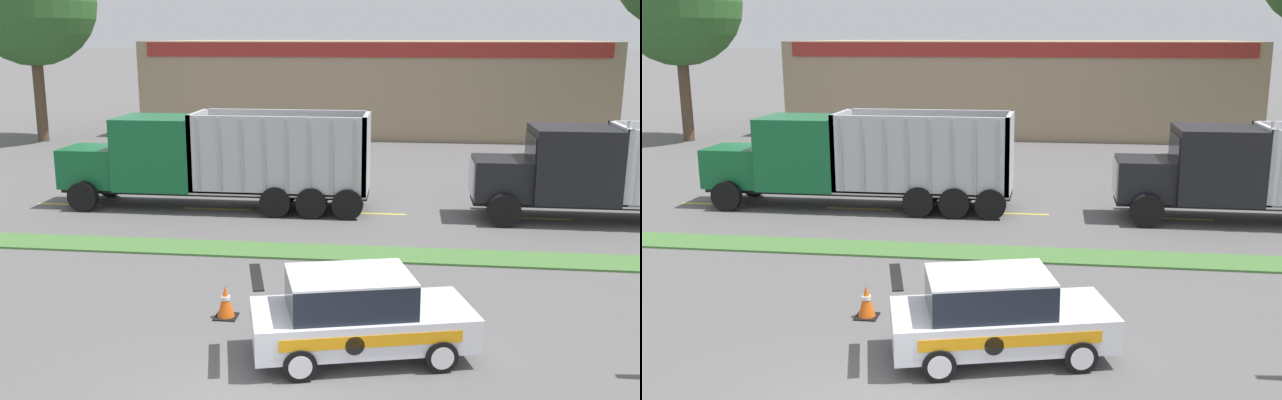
% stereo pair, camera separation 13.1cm
% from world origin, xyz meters
% --- Properties ---
extents(grass_verge, '(120.00, 1.40, 0.06)m').
position_xyz_m(grass_verge, '(0.00, 8.94, 0.03)').
color(grass_verge, '#477538').
rests_on(grass_verge, ground_plane).
extents(centre_line_2, '(2.40, 0.14, 0.01)m').
position_xyz_m(centre_line_2, '(-9.50, 13.65, 0.00)').
color(centre_line_2, yellow).
rests_on(centre_line_2, ground_plane).
extents(centre_line_3, '(2.40, 0.14, 0.01)m').
position_xyz_m(centre_line_3, '(-4.10, 13.65, 0.00)').
color(centre_line_3, yellow).
rests_on(centre_line_3, ground_plane).
extents(centre_line_4, '(2.40, 0.14, 0.01)m').
position_xyz_m(centre_line_4, '(1.30, 13.65, 0.00)').
color(centre_line_4, yellow).
rests_on(centre_line_4, ground_plane).
extents(centre_line_5, '(2.40, 0.14, 0.01)m').
position_xyz_m(centre_line_5, '(6.70, 13.65, 0.00)').
color(centre_line_5, yellow).
rests_on(centre_line_5, ground_plane).
extents(dump_truck_lead, '(10.84, 2.62, 3.36)m').
position_xyz_m(dump_truck_lead, '(-5.07, 13.91, 1.62)').
color(dump_truck_lead, black).
rests_on(dump_truck_lead, ground_plane).
extents(dump_truck_mid, '(10.27, 2.70, 3.37)m').
position_xyz_m(dump_truck_mid, '(8.89, 13.64, 1.56)').
color(dump_truck_mid, black).
rests_on(dump_truck_mid, ground_plane).
extents(rally_car, '(4.46, 2.85, 1.67)m').
position_xyz_m(rally_car, '(1.65, 2.60, 0.83)').
color(rally_car, silver).
rests_on(rally_car, ground_plane).
extents(traffic_cone, '(0.48, 0.48, 0.72)m').
position_xyz_m(traffic_cone, '(-1.29, 4.11, 0.35)').
color(traffic_cone, black).
rests_on(traffic_cone, ground_plane).
extents(store_building_backdrop, '(27.28, 12.10, 5.57)m').
position_xyz_m(store_building_backdrop, '(0.34, 36.59, 2.79)').
color(store_building_backdrop, '#9E896B').
rests_on(store_building_backdrop, ground_plane).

